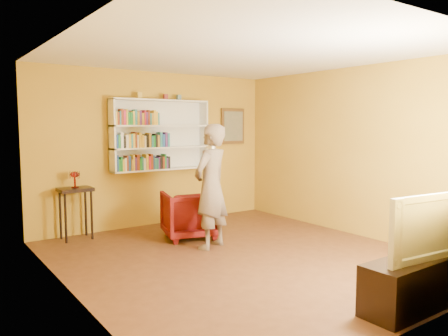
{
  "coord_description": "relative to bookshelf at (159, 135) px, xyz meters",
  "views": [
    {
      "loc": [
        -3.53,
        -4.52,
        1.77
      ],
      "look_at": [
        0.22,
        0.75,
        1.14
      ],
      "focal_mm": 35.0,
      "sensor_mm": 36.0,
      "label": 1
    }
  ],
  "objects": [
    {
      "name": "person",
      "position": [
        -0.09,
        -1.77,
        -0.7
      ],
      "size": [
        0.77,
        0.65,
        1.79
      ],
      "primitive_type": "imported",
      "rotation": [
        0.0,
        0.0,
        3.54
      ],
      "color": "#6E5E51",
      "rests_on": "ground"
    },
    {
      "name": "console_table",
      "position": [
        -1.54,
        -0.16,
        -0.93
      ],
      "size": [
        0.49,
        0.38,
        0.81
      ],
      "color": "black",
      "rests_on": "ground"
    },
    {
      "name": "ornament_centre",
      "position": [
        0.1,
        -0.06,
        0.67
      ],
      "size": [
        0.07,
        0.07,
        0.1
      ],
      "primitive_type": "cube",
      "color": "maroon",
      "rests_on": "bookshelf"
    },
    {
      "name": "books_row_upper",
      "position": [
        -0.46,
        -0.11,
        0.29
      ],
      "size": [
        0.78,
        0.19,
        0.26
      ],
      "color": "gold",
      "rests_on": "bookshelf"
    },
    {
      "name": "ornament_left",
      "position": [
        -0.39,
        -0.06,
        0.67
      ],
      "size": [
        0.08,
        0.08,
        0.11
      ],
      "primitive_type": "cube",
      "color": "gold",
      "rests_on": "bookshelf"
    },
    {
      "name": "framed_painting",
      "position": [
        1.65,
        0.05,
        0.16
      ],
      "size": [
        0.55,
        0.05,
        0.7
      ],
      "color": "#543818",
      "rests_on": "room_shell"
    },
    {
      "name": "room_shell",
      "position": [
        0.0,
        -2.41,
        -0.58
      ],
      "size": [
        5.3,
        5.8,
        2.88
      ],
      "color": "#4D2C19",
      "rests_on": "ground"
    },
    {
      "name": "books_row_middle",
      "position": [
        -0.37,
        -0.11,
        -0.09
      ],
      "size": [
        0.97,
        0.19,
        0.26
      ],
      "color": "#21499B",
      "rests_on": "bookshelf"
    },
    {
      "name": "books_row_lower",
      "position": [
        -0.38,
        -0.11,
        -0.46
      ],
      "size": [
        0.97,
        0.19,
        0.27
      ],
      "color": "#21499B",
      "rests_on": "bookshelf"
    },
    {
      "name": "television",
      "position": [
        0.42,
        -4.66,
        -0.78
      ],
      "size": [
        1.12,
        0.26,
        0.64
      ],
      "primitive_type": "imported",
      "rotation": [
        0.0,
        0.0,
        -0.1
      ],
      "color": "black",
      "rests_on": "tv_cabinet"
    },
    {
      "name": "ruby_lustre",
      "position": [
        -1.54,
        -0.16,
        -0.6
      ],
      "size": [
        0.16,
        0.16,
        0.25
      ],
      "color": "maroon",
      "rests_on": "console_table"
    },
    {
      "name": "ornament_right",
      "position": [
        0.37,
        -0.06,
        0.67
      ],
      "size": [
        0.07,
        0.07,
        0.09
      ],
      "primitive_type": "cube",
      "color": "slate",
      "rests_on": "bookshelf"
    },
    {
      "name": "bookshelf",
      "position": [
        0.0,
        0.0,
        0.0
      ],
      "size": [
        1.8,
        0.29,
        1.23
      ],
      "color": "white",
      "rests_on": "room_shell"
    },
    {
      "name": "armchair",
      "position": [
        -0.05,
        -1.1,
        -1.22
      ],
      "size": [
        0.99,
        1.0,
        0.74
      ],
      "primitive_type": "imported",
      "rotation": [
        0.0,
        0.0,
        2.86
      ],
      "color": "#4C0509",
      "rests_on": "ground"
    },
    {
      "name": "tv_cabinet",
      "position": [
        0.42,
        -4.66,
        -1.35
      ],
      "size": [
        1.37,
        0.41,
        0.49
      ],
      "primitive_type": "cube",
      "color": "black",
      "rests_on": "ground"
    },
    {
      "name": "game_remote",
      "position": [
        -0.34,
        -2.13,
        -0.11
      ],
      "size": [
        0.04,
        0.15,
        0.04
      ],
      "primitive_type": "cube",
      "color": "white",
      "rests_on": "person"
    }
  ]
}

